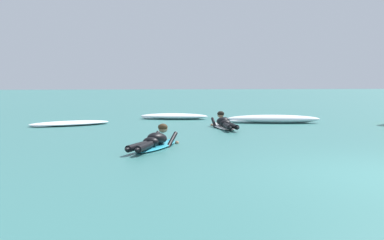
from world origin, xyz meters
TOP-DOWN VIEW (x-y plane):
  - ground_plane at (0.00, 10.00)m, footprint 120.00×120.00m
  - surfer_near at (-3.50, 3.56)m, footprint 1.35×2.39m
  - surfer_far at (-1.16, 7.75)m, footprint 0.55×2.61m
  - whitewater_mid_left at (0.88, 9.34)m, footprint 3.26×1.33m
  - whitewater_mid_right at (-2.36, 11.47)m, footprint 2.67×1.37m
  - whitewater_far_band at (-5.97, 9.38)m, footprint 2.86×2.08m

SIDE VIEW (x-z plane):
  - ground_plane at x=0.00m, z-range 0.00..0.00m
  - whitewater_far_band at x=-5.97m, z-range 0.00..0.13m
  - whitewater_mid_right at x=-2.36m, z-range -0.01..0.21m
  - whitewater_mid_left at x=0.88m, z-range -0.01..0.27m
  - surfer_far at x=-1.16m, z-range -0.13..0.41m
  - surfer_near at x=-3.50m, z-range -0.13..0.42m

